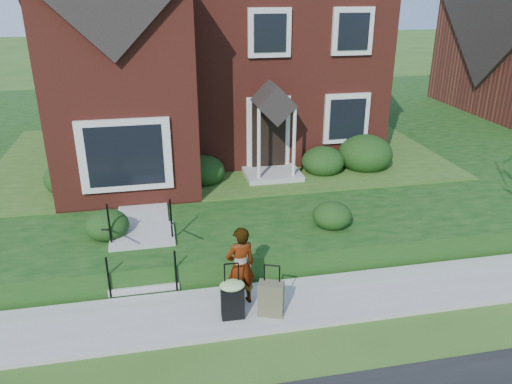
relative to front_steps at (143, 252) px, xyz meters
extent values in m
plane|color=#2D5119|center=(2.50, -1.84, -0.47)|extent=(120.00, 120.00, 0.00)
cube|color=#9E9B93|center=(2.50, -1.84, -0.43)|extent=(60.00, 1.60, 0.08)
cube|color=#0F360E|center=(6.50, 9.06, -0.17)|extent=(44.00, 20.00, 0.60)
cube|color=#9E9B93|center=(0.00, 3.16, 0.16)|extent=(1.20, 6.00, 0.06)
cube|color=maroon|center=(2.50, 8.16, 2.83)|extent=(10.00, 8.00, 5.40)
cube|color=maroon|center=(-0.30, 3.36, 2.83)|extent=(3.60, 2.40, 5.40)
cube|color=silver|center=(-0.30, 2.21, 1.53)|extent=(2.20, 0.30, 1.80)
cube|color=black|center=(3.70, 4.10, 1.18)|extent=(1.00, 0.12, 2.10)
cube|color=black|center=(6.10, 4.11, 1.63)|extent=(1.40, 0.10, 1.50)
cube|color=#9E9B93|center=(0.00, -0.84, -0.32)|extent=(1.40, 0.30, 0.15)
cube|color=#9E9B93|center=(0.00, -0.54, -0.17)|extent=(1.40, 0.30, 0.15)
cube|color=#9E9B93|center=(0.00, -0.24, -0.02)|extent=(1.40, 0.30, 0.15)
cube|color=#9E9B93|center=(0.00, 0.06, 0.13)|extent=(1.40, 0.30, 0.15)
cube|color=#9E9B93|center=(0.00, 0.61, 0.13)|extent=(1.40, 0.80, 0.15)
cylinder|color=black|center=(-0.65, -0.99, 0.06)|extent=(0.04, 0.04, 0.90)
cylinder|color=black|center=(-0.65, 0.21, 0.66)|extent=(0.04, 0.04, 0.90)
cylinder|color=black|center=(0.65, -0.99, 0.06)|extent=(0.04, 0.04, 0.90)
cylinder|color=black|center=(0.65, 0.21, 0.66)|extent=(0.04, 0.04, 0.90)
ellipsoid|color=black|center=(-1.82, 3.57, 0.66)|extent=(1.52, 1.52, 1.07)
ellipsoid|color=black|center=(1.68, 3.57, 0.55)|extent=(1.23, 1.23, 0.86)
ellipsoid|color=black|center=(5.26, 3.64, 0.57)|extent=(1.26, 1.26, 0.88)
ellipsoid|color=black|center=(6.65, 3.79, 0.70)|extent=(1.65, 1.65, 1.15)
ellipsoid|color=black|center=(-0.75, 0.69, 0.46)|extent=(0.96, 0.96, 0.67)
ellipsoid|color=black|center=(4.33, 0.20, 0.44)|extent=(0.91, 0.91, 0.64)
imported|color=#999999|center=(1.84, -1.68, 0.42)|extent=(0.67, 0.52, 1.62)
cube|color=black|center=(1.62, -2.10, -0.08)|extent=(0.43, 0.24, 0.63)
cylinder|color=black|center=(1.62, -2.10, 0.71)|extent=(0.25, 0.04, 0.03)
cylinder|color=black|center=(1.49, -2.10, 0.47)|extent=(0.02, 0.02, 0.47)
cylinder|color=black|center=(1.75, -2.10, 0.47)|extent=(0.02, 0.02, 0.47)
cylinder|color=black|center=(1.47, -2.10, -0.36)|extent=(0.04, 0.06, 0.06)
cylinder|color=black|center=(1.77, -2.10, -0.36)|extent=(0.04, 0.06, 0.06)
ellipsoid|color=#9AC36F|center=(1.62, -2.10, 0.31)|extent=(0.47, 0.39, 0.15)
cube|color=brown|center=(2.33, -2.15, -0.06)|extent=(0.53, 0.42, 0.68)
cylinder|color=black|center=(2.33, -2.15, 0.61)|extent=(0.27, 0.13, 0.03)
cylinder|color=black|center=(2.19, -2.15, 0.45)|extent=(0.02, 0.02, 0.33)
cylinder|color=black|center=(2.47, -2.15, 0.45)|extent=(0.02, 0.02, 0.33)
cylinder|color=black|center=(2.17, -2.15, -0.36)|extent=(0.06, 0.07, 0.06)
cylinder|color=black|center=(2.50, -2.15, -0.36)|extent=(0.06, 0.07, 0.06)
camera|label=1|loc=(0.51, -9.72, 5.32)|focal=35.00mm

